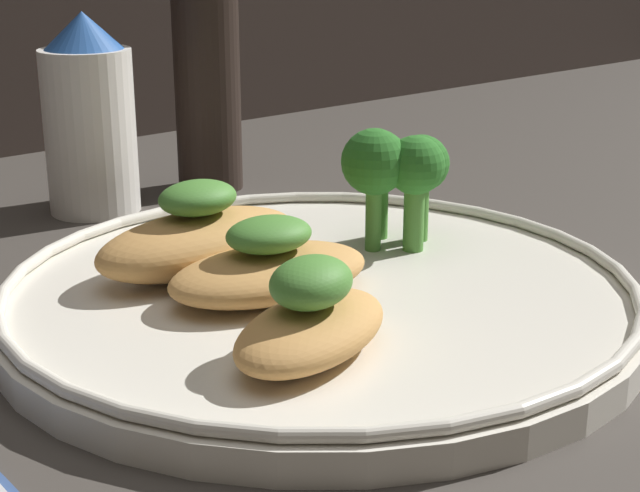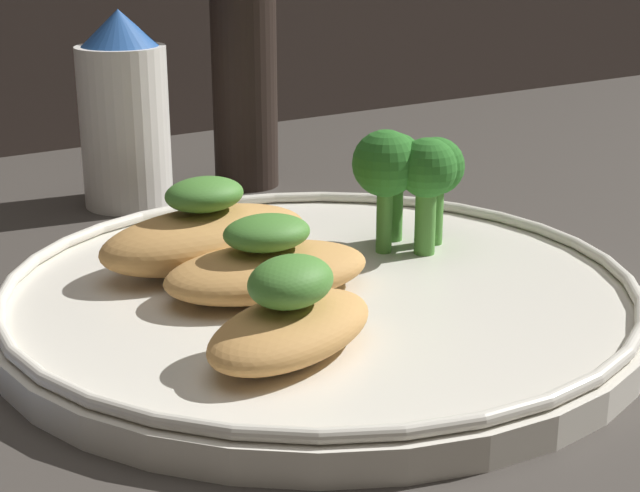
# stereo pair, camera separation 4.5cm
# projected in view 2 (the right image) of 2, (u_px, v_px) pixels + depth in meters

# --- Properties ---
(ground_plane) EXTENTS (1.80, 1.80, 0.01)m
(ground_plane) POSITION_uv_depth(u_px,v_px,m) (320.00, 324.00, 0.46)
(ground_plane) COLOR #3D3833
(plate) EXTENTS (0.30, 0.30, 0.02)m
(plate) POSITION_uv_depth(u_px,v_px,m) (320.00, 295.00, 0.46)
(plate) COLOR silver
(plate) RESTS_ON ground_plane
(grilled_meat_front) EXTENTS (0.10, 0.07, 0.04)m
(grilled_meat_front) POSITION_uv_depth(u_px,v_px,m) (291.00, 320.00, 0.38)
(grilled_meat_front) COLOR tan
(grilled_meat_front) RESTS_ON plate
(grilled_meat_middle) EXTENTS (0.10, 0.07, 0.04)m
(grilled_meat_middle) POSITION_uv_depth(u_px,v_px,m) (267.00, 266.00, 0.44)
(grilled_meat_middle) COLOR tan
(grilled_meat_middle) RESTS_ON plate
(grilled_meat_back) EXTENTS (0.11, 0.06, 0.05)m
(grilled_meat_back) POSITION_uv_depth(u_px,v_px,m) (206.00, 234.00, 0.48)
(grilled_meat_back) COLOR tan
(grilled_meat_back) RESTS_ON plate
(broccoli_bunch) EXTENTS (0.06, 0.06, 0.06)m
(broccoli_bunch) POSITION_uv_depth(u_px,v_px,m) (409.00, 169.00, 0.50)
(broccoli_bunch) COLOR #4C8E38
(broccoli_bunch) RESTS_ON plate
(sauce_bottle) EXTENTS (0.06, 0.06, 0.12)m
(sauce_bottle) POSITION_uv_depth(u_px,v_px,m) (123.00, 114.00, 0.62)
(sauce_bottle) COLOR white
(sauce_bottle) RESTS_ON ground_plane
(pepper_grinder) EXTENTS (0.04, 0.04, 0.20)m
(pepper_grinder) POSITION_uv_depth(u_px,v_px,m) (244.00, 52.00, 0.66)
(pepper_grinder) COLOR black
(pepper_grinder) RESTS_ON ground_plane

